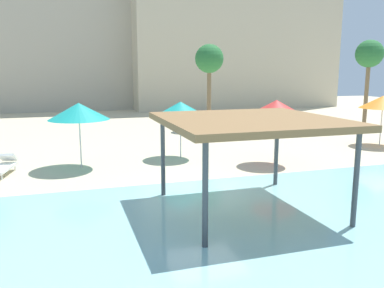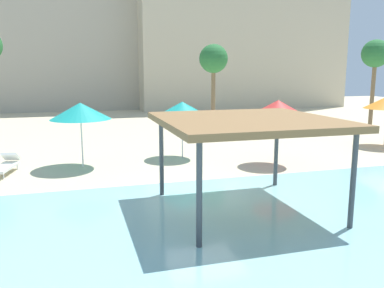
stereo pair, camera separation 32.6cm
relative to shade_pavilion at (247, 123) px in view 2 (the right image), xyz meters
The scene contains 11 objects.
ground_plane 3.20m from the shade_pavilion, 110.58° to the left, with size 80.00×80.00×0.00m, color beige.
lagoon_water 4.30m from the shade_pavilion, 101.34° to the right, with size 44.00×13.50×0.04m, color #8CC6CC.
shade_pavilion is the anchor object (origin of this frame).
beach_umbrella_red_1 6.21m from the shade_pavilion, 54.05° to the left, with size 2.03×2.03×2.75m.
beach_umbrella_teal_3 8.07m from the shade_pavilion, 122.74° to the left, with size 2.47×2.47×2.68m.
beach_umbrella_teal_4 7.40m from the shade_pavilion, 89.25° to the left, with size 2.09×2.09×2.58m.
lounge_chair_2 10.07m from the shade_pavilion, 137.98° to the left, with size 0.98×1.98×0.74m.
palm_tree_0 16.27m from the shade_pavilion, 74.13° to the left, with size 1.90×1.90×5.67m.
palm_tree_2 20.59m from the shade_pavilion, 40.96° to the left, with size 1.90×1.90×6.04m.
hotel_block_0 36.12m from the shade_pavilion, 99.24° to the left, with size 22.01×9.12×19.70m, color #B2A893.
hotel_block_1 35.73m from the shade_pavilion, 68.86° to the left, with size 21.89×10.88×18.50m, color beige.
Camera 2 is at (-3.89, -12.06, 4.02)m, focal length 37.74 mm.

